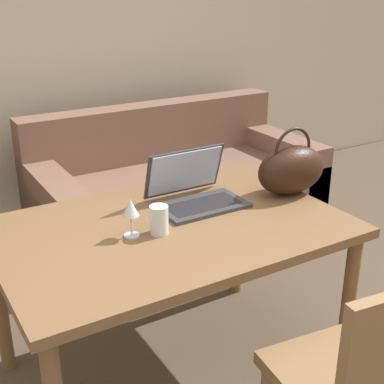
{
  "coord_description": "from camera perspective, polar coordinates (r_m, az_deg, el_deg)",
  "views": [
    {
      "loc": [
        -0.93,
        -1.1,
        1.65
      ],
      "look_at": [
        0.11,
        0.62,
        0.85
      ],
      "focal_mm": 50.0,
      "sensor_mm": 36.0,
      "label": 1
    }
  ],
  "objects": [
    {
      "name": "dining_table",
      "position": [
        2.2,
        -2.25,
        -5.33
      ],
      "size": [
        1.39,
        0.93,
        0.73
      ],
      "color": "brown",
      "rests_on": "ground_plane"
    },
    {
      "name": "wine_glass",
      "position": [
        2.03,
        -6.57,
        -1.9
      ],
      "size": [
        0.06,
        0.06,
        0.15
      ],
      "color": "silver",
      "rests_on": "dining_table"
    },
    {
      "name": "chair",
      "position": [
        1.86,
        17.78,
        -18.22
      ],
      "size": [
        0.49,
        0.49,
        0.88
      ],
      "rotation": [
        0.0,
        0.0,
        -0.12
      ],
      "color": "olive",
      "rests_on": "ground_plane"
    },
    {
      "name": "laptop",
      "position": [
        2.35,
        0.19,
        0.32
      ],
      "size": [
        0.38,
        0.3,
        0.23
      ],
      "color": "#38383D",
      "rests_on": "dining_table"
    },
    {
      "name": "handbag",
      "position": [
        2.47,
        10.55,
        2.41
      ],
      "size": [
        0.35,
        0.2,
        0.31
      ],
      "color": "black",
      "rests_on": "dining_table"
    },
    {
      "name": "wall_back",
      "position": [
        3.92,
        -17.98,
        16.4
      ],
      "size": [
        10.0,
        0.06,
        2.7
      ],
      "color": "beige",
      "rests_on": "ground_plane"
    },
    {
      "name": "drinking_glass",
      "position": [
        2.07,
        -3.54,
        -2.98
      ],
      "size": [
        0.07,
        0.07,
        0.11
      ],
      "color": "silver",
      "rests_on": "dining_table"
    },
    {
      "name": "couch",
      "position": [
        3.77,
        -1.82,
        0.43
      ],
      "size": [
        1.96,
        0.95,
        0.82
      ],
      "color": "#7F5B4C",
      "rests_on": "ground_plane"
    }
  ]
}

